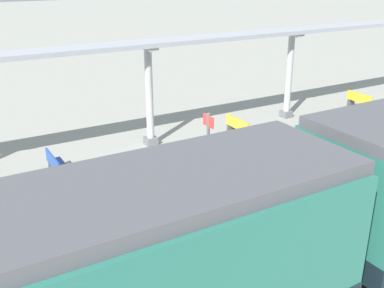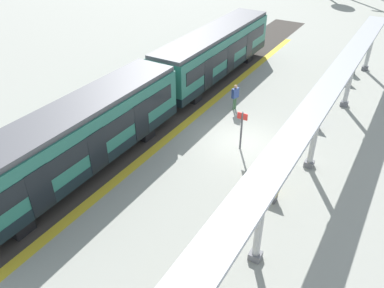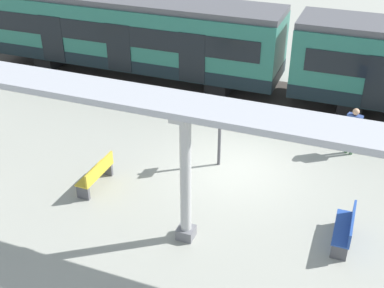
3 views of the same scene
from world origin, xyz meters
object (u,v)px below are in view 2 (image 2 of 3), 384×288
at_px(canopy_pillar_fourth, 350,78).
at_px(canopy_pillar_second, 260,221).
at_px(train_far_carriage, 214,53).
at_px(passenger_waiting_near_edge, 235,94).
at_px(canopy_pillar_fifth, 371,46).
at_px(bench_far_end, 262,188).
at_px(train_near_carriage, 76,140).
at_px(canopy_pillar_third, 315,133).
at_px(bench_extra_slot, 341,77).
at_px(bench_mid_platform, 308,119).
at_px(platform_info_sign, 242,127).
at_px(trash_bin, 353,68).

bearing_deg(canopy_pillar_fourth, canopy_pillar_second, -90.00).
bearing_deg(train_far_carriage, passenger_waiting_near_edge, -47.68).
height_order(canopy_pillar_fifth, passenger_waiting_near_edge, canopy_pillar_fifth).
relative_size(canopy_pillar_fourth, bench_far_end, 2.50).
distance_m(train_near_carriage, train_far_carriage, 13.62).
bearing_deg(canopy_pillar_third, bench_extra_slot, 95.59).
xyz_separation_m(canopy_pillar_second, bench_far_end, (-1.17, 3.46, -1.46)).
bearing_deg(train_far_carriage, bench_mid_platform, -23.80).
relative_size(canopy_pillar_second, canopy_pillar_fourth, 1.00).
bearing_deg(canopy_pillar_third, train_far_carriage, 141.44).
bearing_deg(train_near_carriage, platform_info_sign, 45.68).
xyz_separation_m(canopy_pillar_third, bench_far_end, (-1.17, -3.32, -1.46)).
bearing_deg(bench_far_end, train_far_carriage, 127.21).
height_order(train_near_carriage, passenger_waiting_near_edge, train_near_carriage).
height_order(train_far_carriage, canopy_pillar_fourth, canopy_pillar_fourth).
xyz_separation_m(canopy_pillar_third, passenger_waiting_near_edge, (-5.82, 3.57, -0.86)).
bearing_deg(bench_mid_platform, train_far_carriage, 156.20).
distance_m(train_far_carriage, canopy_pillar_fifth, 11.80).
height_order(canopy_pillar_fourth, bench_extra_slot, canopy_pillar_fourth).
bearing_deg(bench_mid_platform, train_near_carriage, -128.84).
distance_m(canopy_pillar_fourth, passenger_waiting_near_edge, 7.15).
bearing_deg(canopy_pillar_third, canopy_pillar_second, -90.00).
xyz_separation_m(bench_extra_slot, passenger_waiting_near_edge, (-4.72, -7.64, 0.60)).
bearing_deg(train_far_carriage, bench_extra_slot, 24.43).
bearing_deg(canopy_pillar_fifth, canopy_pillar_third, -90.00).
relative_size(bench_far_end, passenger_waiting_near_edge, 0.90).
bearing_deg(bench_mid_platform, canopy_pillar_third, -71.94).
relative_size(canopy_pillar_fifth, bench_extra_slot, 2.47).
xyz_separation_m(canopy_pillar_second, passenger_waiting_near_edge, (-5.82, 10.36, -0.86)).
distance_m(canopy_pillar_third, trash_bin, 13.42).
distance_m(train_far_carriage, bench_mid_platform, 8.95).
relative_size(train_near_carriage, trash_bin, 14.19).
distance_m(train_near_carriage, bench_extra_slot, 19.28).
bearing_deg(canopy_pillar_fourth, canopy_pillar_third, -90.00).
relative_size(train_near_carriage, passenger_waiting_near_edge, 7.79).
height_order(train_near_carriage, trash_bin, train_near_carriage).
distance_m(trash_bin, platform_info_sign, 13.95).
bearing_deg(canopy_pillar_third, bench_far_end, -109.42).
relative_size(train_near_carriage, bench_extra_slot, 8.57).
bearing_deg(canopy_pillar_fourth, canopy_pillar_fifth, 90.00).
bearing_deg(passenger_waiting_near_edge, canopy_pillar_third, -31.55).
distance_m(canopy_pillar_second, canopy_pillar_third, 6.79).
bearing_deg(bench_extra_slot, bench_mid_platform, -91.34).
relative_size(canopy_pillar_fifth, trash_bin, 4.09).
distance_m(canopy_pillar_fifth, bench_far_end, 18.06).
xyz_separation_m(train_near_carriage, canopy_pillar_fourth, (9.36, 13.80, 0.08)).
xyz_separation_m(canopy_pillar_fourth, bench_extra_slot, (-1.10, 3.57, -1.46)).
bearing_deg(platform_info_sign, trash_bin, 77.90).
bearing_deg(canopy_pillar_second, canopy_pillar_fourth, 90.00).
height_order(train_far_carriage, trash_bin, train_far_carriage).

